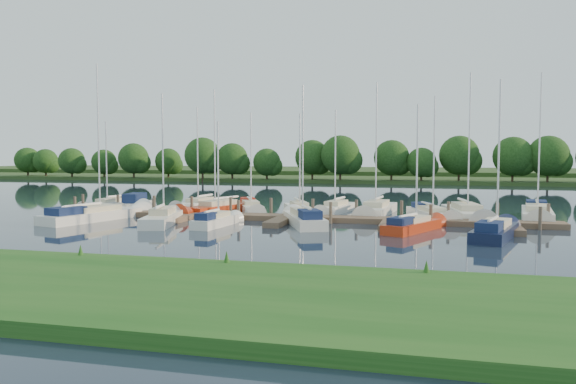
% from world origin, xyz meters
% --- Properties ---
extents(ground, '(260.00, 260.00, 0.00)m').
position_xyz_m(ground, '(0.00, 0.00, 0.00)').
color(ground, '#181F30').
rests_on(ground, ground).
extents(near_bank, '(90.00, 10.00, 0.50)m').
position_xyz_m(near_bank, '(0.00, -16.00, 0.25)').
color(near_bank, '#1A4D16').
rests_on(near_bank, ground).
extents(dock, '(40.00, 6.00, 0.40)m').
position_xyz_m(dock, '(0.00, 7.31, 0.20)').
color(dock, brown).
rests_on(dock, ground).
extents(mooring_pilings, '(38.24, 2.84, 2.00)m').
position_xyz_m(mooring_pilings, '(0.00, 8.43, 0.60)').
color(mooring_pilings, '#473D33').
rests_on(mooring_pilings, ground).
extents(far_shore, '(180.00, 30.00, 0.60)m').
position_xyz_m(far_shore, '(0.00, 75.00, 0.30)').
color(far_shore, '#2A451A').
rests_on(far_shore, ground).
extents(distant_hill, '(220.00, 40.00, 1.40)m').
position_xyz_m(distant_hill, '(0.00, 100.00, 0.70)').
color(distant_hill, '#304A20').
rests_on(distant_hill, ground).
extents(treeline, '(145.12, 9.91, 8.32)m').
position_xyz_m(treeline, '(-3.46, 61.97, 4.06)').
color(treeline, '#38281C').
rests_on(treeline, ground).
extents(sailboat_n_0, '(2.51, 6.71, 8.52)m').
position_xyz_m(sailboat_n_0, '(-18.74, 13.04, 0.27)').
color(sailboat_n_0, white).
rests_on(sailboat_n_0, ground).
extents(motorboat, '(2.21, 5.87, 1.92)m').
position_xyz_m(motorboat, '(-15.59, 12.09, 0.38)').
color(motorboat, white).
rests_on(motorboat, ground).
extents(sailboat_n_2, '(2.68, 7.84, 9.86)m').
position_xyz_m(sailboat_n_2, '(-10.36, 14.98, 0.27)').
color(sailboat_n_2, white).
rests_on(sailboat_n_2, ground).
extents(sailboat_n_3, '(4.55, 8.59, 11.04)m').
position_xyz_m(sailboat_n_3, '(-7.13, 11.29, 0.28)').
color(sailboat_n_3, '#B22D10').
rests_on(sailboat_n_3, ground).
extents(sailboat_n_4, '(4.20, 6.96, 9.10)m').
position_xyz_m(sailboat_n_4, '(-4.90, 13.74, 0.31)').
color(sailboat_n_4, white).
rests_on(sailboat_n_4, ground).
extents(sailboat_n_5, '(3.86, 6.78, 8.93)m').
position_xyz_m(sailboat_n_5, '(-0.14, 12.59, 0.28)').
color(sailboat_n_5, white).
rests_on(sailboat_n_5, ground).
extents(sailboat_n_6, '(2.83, 7.32, 9.32)m').
position_xyz_m(sailboat_n_6, '(2.75, 14.44, 0.27)').
color(sailboat_n_6, white).
rests_on(sailboat_n_6, ground).
extents(sailboat_n_7, '(2.94, 9.09, 11.51)m').
position_xyz_m(sailboat_n_7, '(6.35, 13.43, 0.28)').
color(sailboat_n_7, white).
rests_on(sailboat_n_7, ground).
extents(sailboat_n_8, '(3.98, 7.95, 10.03)m').
position_xyz_m(sailboat_n_8, '(10.86, 12.04, 0.30)').
color(sailboat_n_8, white).
rests_on(sailboat_n_8, ground).
extents(sailboat_n_9, '(3.60, 9.47, 11.94)m').
position_xyz_m(sailboat_n_9, '(13.61, 12.38, 0.28)').
color(sailboat_n_9, white).
rests_on(sailboat_n_9, ground).
extents(sailboat_n_10, '(3.32, 9.45, 11.86)m').
position_xyz_m(sailboat_n_10, '(18.99, 13.44, 0.33)').
color(sailboat_n_10, white).
rests_on(sailboat_n_10, ground).
extents(sailboat_s_0, '(4.48, 10.04, 12.56)m').
position_xyz_m(sailboat_s_0, '(-14.51, 4.32, 0.32)').
color(sailboat_s_0, white).
rests_on(sailboat_s_0, ground).
extents(sailboat_s_1, '(3.32, 7.73, 10.02)m').
position_xyz_m(sailboat_s_1, '(-8.29, 3.32, 0.29)').
color(sailboat_s_1, white).
rests_on(sailboat_s_1, ground).
extents(sailboat_s_2, '(1.90, 6.02, 7.84)m').
position_xyz_m(sailboat_s_2, '(-4.09, 3.24, 0.32)').
color(sailboat_s_2, white).
rests_on(sailboat_s_2, ground).
extents(sailboat_s_3, '(4.58, 8.07, 10.59)m').
position_xyz_m(sailboat_s_3, '(1.86, 5.35, 0.34)').
color(sailboat_s_3, white).
rests_on(sailboat_s_3, ground).
extents(sailboat_s_4, '(3.96, 6.71, 8.83)m').
position_xyz_m(sailboat_s_4, '(9.67, 4.03, 0.31)').
color(sailboat_s_4, '#B22D10').
rests_on(sailboat_s_4, ground).
extents(sailboat_s_5, '(3.63, 7.96, 10.15)m').
position_xyz_m(sailboat_s_5, '(14.67, 2.29, 0.33)').
color(sailboat_s_5, black).
rests_on(sailboat_s_5, ground).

